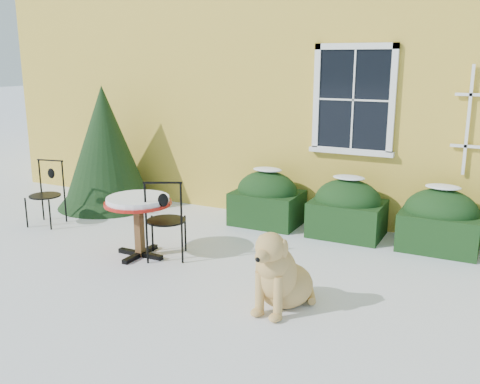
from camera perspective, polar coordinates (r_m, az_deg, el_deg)
The scene contains 8 objects.
ground at distance 6.34m, azimuth -4.14°, elevation -9.89°, with size 80.00×80.00×0.00m, color white.
house at distance 12.35m, azimuth 13.22°, elevation 16.69°, with size 12.40×8.40×6.40m.
hedge_row at distance 7.93m, azimuth 15.90°, elevation -2.37°, with size 4.95×0.80×0.91m.
evergreen_shrub at distance 9.74m, azimuth -14.13°, elevation 3.48°, with size 1.76×1.76×2.13m.
bistro_table at distance 7.12m, azimuth -10.81°, elevation -1.59°, with size 0.88×0.88×0.82m.
patio_chair_near at distance 7.03m, azimuth -7.93°, elevation -2.87°, with size 0.64×0.64×1.08m.
patio_chair_far at distance 8.98m, azimuth -19.95°, elevation -0.10°, with size 0.53×0.53×1.01m.
dog at distance 5.65m, azimuth 4.22°, elevation -8.91°, with size 0.65×1.01×0.92m.
Camera 1 is at (3.01, -4.96, 2.57)m, focal length 40.00 mm.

